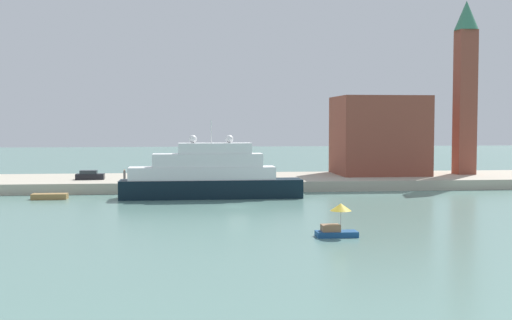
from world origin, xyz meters
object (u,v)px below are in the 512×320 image
at_px(parked_car, 90,175).
at_px(bell_tower, 465,80).
at_px(small_motorboat, 337,223).
at_px(large_yacht, 209,176).
at_px(harbor_building, 379,135).
at_px(mooring_bollard, 219,179).
at_px(person_figure, 124,175).
at_px(work_barge, 50,196).

bearing_deg(parked_car, bell_tower, 3.84).
bearing_deg(small_motorboat, large_yacht, 107.92).
bearing_deg(harbor_building, small_motorboat, -110.48).
relative_size(harbor_building, mooring_bollard, 23.34).
distance_m(bell_tower, person_figure, 58.44).
bearing_deg(parked_car, small_motorboat, -58.36).
bearing_deg(person_figure, bell_tower, 7.31).
bearing_deg(large_yacht, person_figure, 139.38).
bearing_deg(bell_tower, work_barge, -165.64).
height_order(large_yacht, mooring_bollard, large_yacht).
bearing_deg(mooring_bollard, person_figure, 169.44).
distance_m(large_yacht, small_motorboat, 33.70).
bearing_deg(parked_car, harbor_building, 6.54).
bearing_deg(bell_tower, person_figure, -172.69).
bearing_deg(person_figure, parked_car, 150.96).
relative_size(person_figure, mooring_bollard, 2.81).
bearing_deg(small_motorboat, person_figure, 117.97).
distance_m(large_yacht, person_figure, 16.09).
relative_size(work_barge, mooring_bollard, 7.47).
bearing_deg(mooring_bollard, bell_tower, 13.16).
xyz_separation_m(large_yacht, harbor_building, (29.38, 18.92, 5.12)).
bearing_deg(small_motorboat, harbor_building, 69.52).
bearing_deg(harbor_building, bell_tower, -5.02).
xyz_separation_m(harbor_building, mooring_bollard, (-27.51, -11.08, -6.24)).
relative_size(large_yacht, bell_tower, 0.85).
height_order(small_motorboat, bell_tower, bell_tower).
bearing_deg(person_figure, small_motorboat, -62.03).
distance_m(small_motorboat, mooring_bollard, 40.76).
bearing_deg(small_motorboat, parked_car, 121.64).
xyz_separation_m(harbor_building, bell_tower, (14.44, -1.27, 9.24)).
bearing_deg(large_yacht, parked_car, 142.63).
bearing_deg(harbor_building, parked_car, -173.46).
xyz_separation_m(bell_tower, mooring_bollard, (-41.95, -9.81, -15.47)).
relative_size(harbor_building, parked_car, 3.38).
bearing_deg(person_figure, mooring_bollard, -10.56).
bearing_deg(small_motorboat, bell_tower, 56.03).
distance_m(small_motorboat, bell_tower, 62.02).
relative_size(large_yacht, work_barge, 5.33).
bearing_deg(work_barge, person_figure, 46.18).
bearing_deg(work_barge, harbor_building, 19.49).
xyz_separation_m(large_yacht, person_figure, (-12.21, 10.47, -0.62)).
distance_m(work_barge, mooring_bollard, 24.22).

